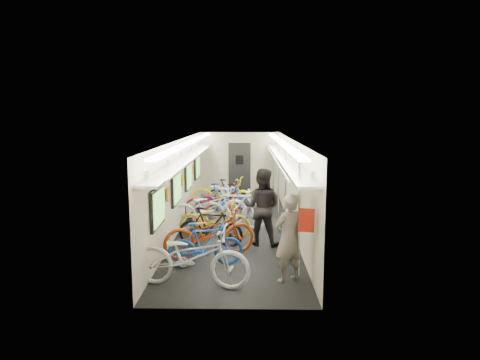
{
  "coord_description": "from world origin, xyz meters",
  "views": [
    {
      "loc": [
        0.31,
        -11.38,
        3.03
      ],
      "look_at": [
        0.09,
        1.07,
        1.15
      ],
      "focal_mm": 32.0,
      "sensor_mm": 36.0,
      "label": 1
    }
  ],
  "objects_px": {
    "bicycle_1": "(205,244)",
    "backpack": "(307,220)",
    "passenger_mid": "(262,207)",
    "passenger_near": "(288,238)",
    "bicycle_0": "(192,256)"
  },
  "relations": [
    {
      "from": "passenger_near",
      "to": "passenger_mid",
      "type": "xyz_separation_m",
      "value": [
        -0.41,
        2.27,
        0.09
      ]
    },
    {
      "from": "passenger_mid",
      "to": "passenger_near",
      "type": "bearing_deg",
      "value": 114.48
    },
    {
      "from": "passenger_mid",
      "to": "backpack",
      "type": "relative_size",
      "value": 4.79
    },
    {
      "from": "bicycle_0",
      "to": "bicycle_1",
      "type": "relative_size",
      "value": 1.38
    },
    {
      "from": "bicycle_0",
      "to": "passenger_near",
      "type": "height_order",
      "value": "passenger_near"
    },
    {
      "from": "backpack",
      "to": "passenger_mid",
      "type": "bearing_deg",
      "value": 114.75
    },
    {
      "from": "passenger_mid",
      "to": "bicycle_1",
      "type": "bearing_deg",
      "value": 66.35
    },
    {
      "from": "bicycle_0",
      "to": "passenger_mid",
      "type": "height_order",
      "value": "passenger_mid"
    },
    {
      "from": "passenger_near",
      "to": "backpack",
      "type": "height_order",
      "value": "passenger_near"
    },
    {
      "from": "passenger_near",
      "to": "passenger_mid",
      "type": "distance_m",
      "value": 2.31
    },
    {
      "from": "passenger_near",
      "to": "passenger_mid",
      "type": "height_order",
      "value": "passenger_mid"
    },
    {
      "from": "passenger_mid",
      "to": "backpack",
      "type": "height_order",
      "value": "passenger_mid"
    },
    {
      "from": "bicycle_0",
      "to": "bicycle_1",
      "type": "height_order",
      "value": "bicycle_0"
    },
    {
      "from": "bicycle_1",
      "to": "backpack",
      "type": "relative_size",
      "value": 4.06
    },
    {
      "from": "passenger_near",
      "to": "bicycle_1",
      "type": "bearing_deg",
      "value": -59.26
    }
  ]
}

